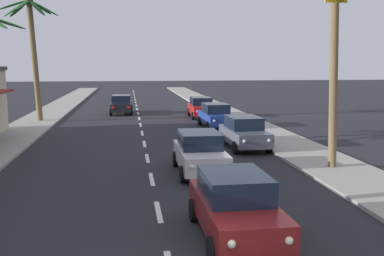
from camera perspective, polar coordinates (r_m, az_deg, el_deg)
The scene contains 12 objects.
sidewalk_right at distance 29.23m, azimuth 9.23°, elevation -0.58°, with size 3.20×110.00×0.14m, color #9E998E.
sidewalk_left at distance 28.78m, azimuth -21.95°, elevation -1.21°, with size 3.20×110.00×0.14m, color #9E998E.
lane_markings at distance 28.25m, azimuth -5.39°, elevation -0.95°, with size 4.28×88.56×0.01m.
traffic_signal_mast at distance 8.63m, azimuth 19.06°, elevation 13.50°, with size 11.49×0.41×7.44m.
sedan_lead_at_stop_bar at distance 11.77m, azimuth 5.47°, elevation -9.70°, with size 1.97×4.46×1.68m.
sedan_third_in_queue at distance 18.49m, azimuth 1.00°, elevation -3.08°, with size 1.96×4.46×1.68m.
sedan_oncoming_far at distance 40.71m, azimuth -8.91°, elevation 2.97°, with size 2.00×4.47×1.68m.
sedan_parked_nearest_kerb at distance 37.56m, azimuth 1.15°, elevation 2.64°, with size 1.99×4.47×1.68m.
sedan_parked_mid_kerb at distance 24.00m, azimuth 6.59°, elevation -0.53°, with size 2.05×4.49×1.68m.
sedan_parked_far_kerb at distance 31.57m, azimuth 3.02°, elevation 1.59°, with size 2.08×4.50×1.68m.
palm_left_third at distance 36.42m, azimuth -19.58°, elevation 10.71°, with size 4.54×4.47×9.37m.
palm_right_second at distance 19.62m, azimuth 17.66°, elevation 14.06°, with size 3.84×3.93×9.13m.
Camera 1 is at (-0.84, -7.58, 4.45)m, focal length 42.24 mm.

